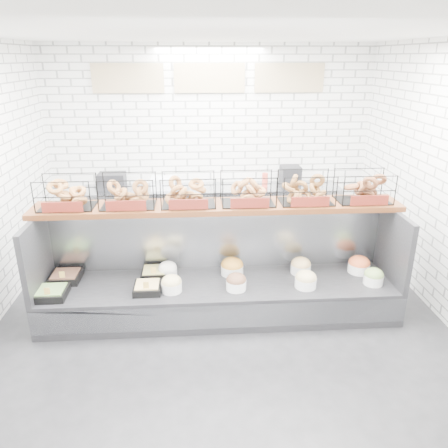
{
  "coord_description": "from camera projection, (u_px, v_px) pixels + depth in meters",
  "views": [
    {
      "loc": [
        -0.25,
        -4.1,
        2.8
      ],
      "look_at": [
        0.06,
        0.45,
        1.05
      ],
      "focal_mm": 35.0,
      "sensor_mm": 36.0,
      "label": 1
    }
  ],
  "objects": [
    {
      "name": "ground",
      "position": [
        221.0,
        327.0,
        4.83
      ],
      "size": [
        5.5,
        5.5,
        0.0
      ],
      "primitive_type": "plane",
      "color": "black",
      "rests_on": "ground"
    },
    {
      "name": "room_shell",
      "position": [
        218.0,
        131.0,
        4.66
      ],
      "size": [
        5.02,
        5.51,
        3.01
      ],
      "color": "white",
      "rests_on": "ground"
    },
    {
      "name": "display_case",
      "position": [
        220.0,
        285.0,
        5.04
      ],
      "size": [
        4.0,
        0.9,
        1.2
      ],
      "color": "black",
      "rests_on": "ground"
    },
    {
      "name": "bagel_shelf",
      "position": [
        218.0,
        193.0,
        4.82
      ],
      "size": [
        4.1,
        0.5,
        0.4
      ],
      "color": "#431F0E",
      "rests_on": "display_case"
    },
    {
      "name": "prep_counter",
      "position": [
        211.0,
        213.0,
        6.93
      ],
      "size": [
        4.0,
        0.6,
        1.2
      ],
      "color": "#93969B",
      "rests_on": "ground"
    }
  ]
}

